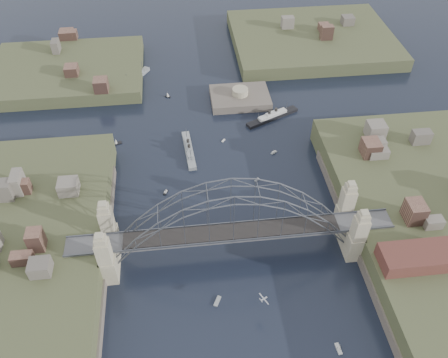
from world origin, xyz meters
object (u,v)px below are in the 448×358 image
bridge (232,222)px  naval_cruiser_near (189,150)px  ocean_liner (272,117)px  fort_island (240,102)px  wharf_shed (421,257)px  naval_cruiser_far (135,78)px

bridge → naval_cruiser_near: bearing=101.9°
naval_cruiser_near → ocean_liner: (31.09, 15.15, -0.08)m
fort_island → wharf_shed: 90.48m
wharf_shed → naval_cruiser_near: bearing=133.1°
bridge → ocean_liner: (22.13, 57.75, -11.52)m
naval_cruiser_near → wharf_shed: bearing=-46.9°
bridge → wharf_shed: bearing=-17.7°
naval_cruiser_near → fort_island: bearing=52.6°
naval_cruiser_near → ocean_liner: 34.59m
fort_island → naval_cruiser_far: naval_cruiser_far is taller
wharf_shed → ocean_liner: 75.57m
naval_cruiser_far → bridge: bearing=-72.7°
naval_cruiser_near → naval_cruiser_far: 50.57m
wharf_shed → naval_cruiser_far: size_ratio=1.24×
fort_island → ocean_liner: bearing=-50.4°
fort_island → ocean_liner: fort_island is taller
bridge → wharf_shed: 46.23m
fort_island → naval_cruiser_near: size_ratio=1.15×
ocean_liner → wharf_shed: bearing=-73.0°
naval_cruiser_near → naval_cruiser_far: (-18.85, 46.92, 0.04)m
naval_cruiser_far → ocean_liner: (49.94, -31.77, -0.12)m
wharf_shed → naval_cruiser_far: (-71.82, 103.52, -9.08)m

